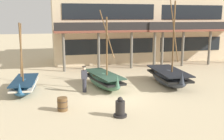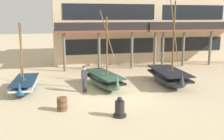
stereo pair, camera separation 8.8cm
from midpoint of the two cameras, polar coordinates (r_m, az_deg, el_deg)
The scene contains 9 objects.
ground_plane at distance 15.92m, azimuth 0.71°, elevation -5.66°, with size 120.00×120.00×0.00m, color #CCB78E.
fishing_boat_near_left at distance 17.48m, azimuth -1.97°, elevation -2.16°, with size 2.23×4.31×5.17m.
fishing_boat_centre_large at distance 18.68m, azimuth 12.22°, elevation -1.42°, with size 2.09×4.58×5.97m.
fishing_boat_far_right at distance 17.41m, azimuth -18.79°, elevation -3.14°, with size 1.62×3.87×4.40m.
fisherman_by_hull at distance 16.52m, azimuth -6.27°, elevation -2.08°, with size 0.36×0.26×1.68m.
capstan_winch at distance 12.63m, azimuth 1.61°, elevation -8.52°, with size 0.66×0.66×0.99m.
wooden_barrel at distance 13.62m, azimuth -11.03°, elevation -7.38°, with size 0.56×0.56×0.70m.
harbor_building_main at distance 28.03m, azimuth -1.87°, elevation 12.58°, with size 11.22×7.96×10.34m.
harbor_building_annex at distance 31.52m, azimuth 12.87°, elevation 12.16°, with size 10.68×9.59×10.29m.
Camera 1 is at (-3.89, -14.68, 4.77)m, focal length 41.53 mm.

